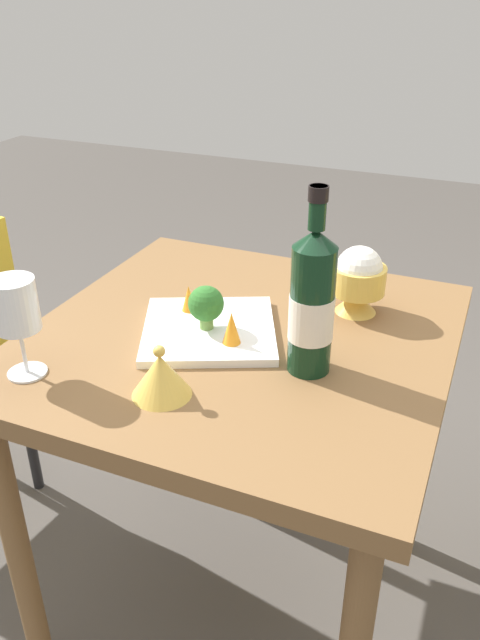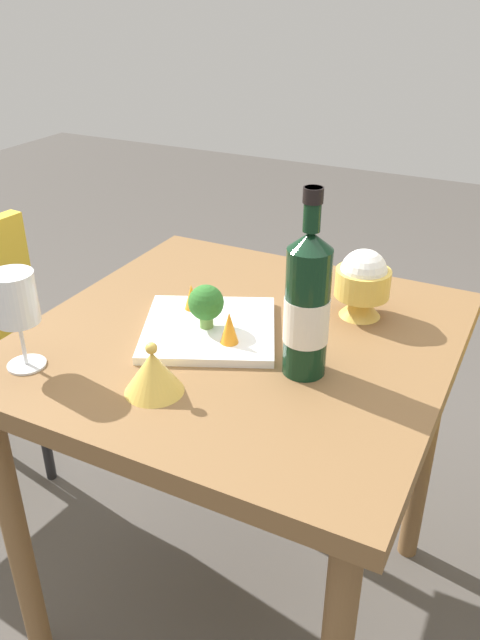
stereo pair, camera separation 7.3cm
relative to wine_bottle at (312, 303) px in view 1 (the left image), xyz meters
name	(u,v)px [view 1 (the left image)]	position (x,y,z in m)	size (l,w,h in m)	color
ground_plane	(240,597)	(0.16, -0.07, -0.89)	(8.00, 8.00, 0.00)	#4C4742
dining_table	(240,379)	(0.16, -0.07, -0.23)	(0.79, 0.79, 0.76)	brown
wine_bottle	(312,303)	(0.00, 0.00, 0.00)	(0.08, 0.08, 0.33)	black
wine_glass	(15,307)	(0.44, 0.20, 0.00)	(0.08, 0.08, 0.18)	white
rice_bowl	(358,279)	(-0.02, -0.25, -0.06)	(0.11, 0.11, 0.14)	gold
rice_bowl_lid	(161,375)	(0.20, 0.17, -0.09)	(0.10, 0.10, 0.09)	gold
serving_plate	(209,330)	(0.21, -0.05, -0.12)	(0.33, 0.33, 0.02)	white
broccoli_floret	(206,305)	(0.22, -0.04, -0.06)	(0.07, 0.07, 0.09)	#729E4C
carrot_garnish_left	(232,328)	(0.15, -0.01, -0.08)	(0.03, 0.03, 0.06)	orange
carrot_garnish_right	(189,298)	(0.28, -0.09, -0.09)	(0.03, 0.03, 0.05)	orange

